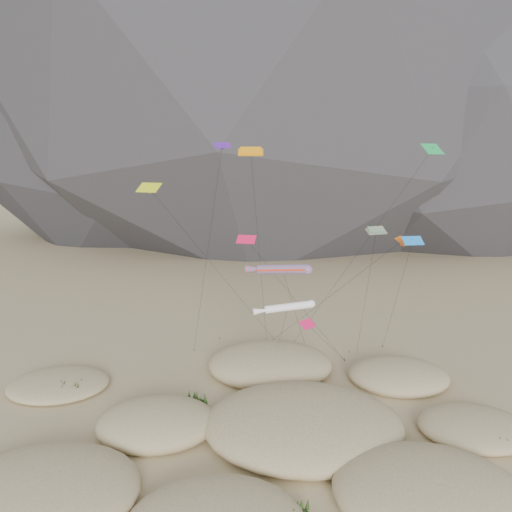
% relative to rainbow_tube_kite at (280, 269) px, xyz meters
% --- Properties ---
extents(ground, '(500.00, 500.00, 0.00)m').
position_rel_rainbow_tube_kite_xyz_m(ground, '(-0.26, -11.34, -13.25)').
color(ground, '#CCB789').
rests_on(ground, ground).
extents(dunes, '(50.80, 36.48, 3.98)m').
position_rel_rainbow_tube_kite_xyz_m(dunes, '(-1.41, -7.89, -12.49)').
color(dunes, '#CCB789').
rests_on(dunes, ground).
extents(dune_grass, '(42.08, 28.50, 1.59)m').
position_rel_rainbow_tube_kite_xyz_m(dune_grass, '(-1.70, -7.94, -12.40)').
color(dune_grass, black).
rests_on(dune_grass, ground).
extents(kite_stakes, '(24.39, 7.62, 0.30)m').
position_rel_rainbow_tube_kite_xyz_m(kite_stakes, '(2.00, 12.10, -13.10)').
color(kite_stakes, '#3F2D1E').
rests_on(kite_stakes, ground).
extents(rainbow_tube_kite, '(7.80, 12.93, 14.04)m').
position_rel_rainbow_tube_kite_xyz_m(rainbow_tube_kite, '(0.00, 0.00, 0.00)').
color(rainbow_tube_kite, '#FF361A').
rests_on(rainbow_tube_kite, ground).
extents(white_tube_kite, '(6.18, 11.79, 10.45)m').
position_rel_rainbow_tube_kite_xyz_m(white_tube_kite, '(0.46, -1.73, -3.42)').
color(white_tube_kite, white).
rests_on(white_tube_kite, ground).
extents(orange_parafoil, '(3.43, 11.21, 25.23)m').
position_rel_rainbow_tube_kite_xyz_m(orange_parafoil, '(-2.88, 2.59, 11.21)').
color(orange_parafoil, orange).
rests_on(orange_parafoil, ground).
extents(multi_parafoil, '(2.55, 12.99, 17.73)m').
position_rel_rainbow_tube_kite_xyz_m(multi_parafoil, '(9.08, -1.19, 3.83)').
color(multi_parafoil, '#D85516').
rests_on(multi_parafoil, ground).
extents(delta_kites, '(30.05, 17.79, 25.63)m').
position_rel_rainbow_tube_kite_xyz_m(delta_kites, '(3.31, 0.66, 5.00)').
color(delta_kites, '#1C87F0').
rests_on(delta_kites, ground).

